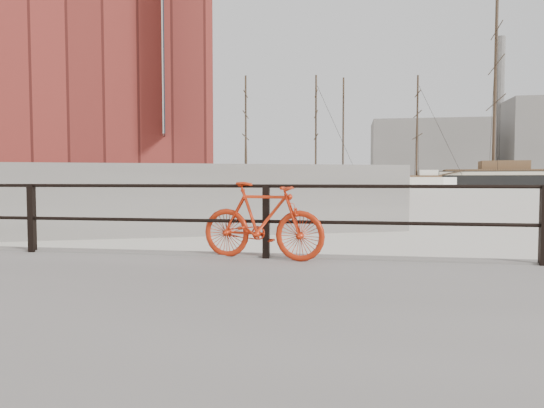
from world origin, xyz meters
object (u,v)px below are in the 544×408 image
at_px(schooner_left, 281,187).
at_px(schooner_mid, 379,187).
at_px(workboat_near, 130,195).
at_px(workboat_far, 114,192).
at_px(bicycle, 262,221).

bearing_deg(schooner_left, schooner_mid, 9.01).
height_order(schooner_mid, workboat_near, schooner_mid).
bearing_deg(workboat_far, workboat_near, -53.63).
xyz_separation_m(workboat_near, workboat_far, (-5.42, 7.60, 0.00)).
bearing_deg(bicycle, workboat_near, 129.98).
distance_m(schooner_mid, workboat_near, 52.16).
xyz_separation_m(schooner_left, workboat_far, (-12.91, -33.85, 0.00)).
bearing_deg(schooner_mid, workboat_far, -127.43).
distance_m(bicycle, workboat_far, 47.38).
bearing_deg(workboat_near, schooner_left, 71.06).
height_order(workboat_near, workboat_far, same).
relative_size(bicycle, workboat_near, 0.14).
relative_size(workboat_near, workboat_far, 1.16).
distance_m(schooner_left, workboat_far, 36.23).
height_order(schooner_left, workboat_near, schooner_left).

